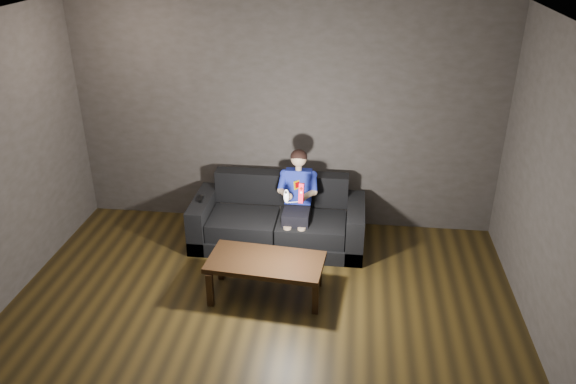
# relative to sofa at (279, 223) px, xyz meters

# --- Properties ---
(floor) EXTENTS (5.00, 5.00, 0.00)m
(floor) POSITION_rel_sofa_xyz_m (0.01, -1.94, -0.25)
(floor) COLOR black
(floor) RESTS_ON ground
(back_wall) EXTENTS (5.00, 0.04, 2.70)m
(back_wall) POSITION_rel_sofa_xyz_m (0.01, 0.56, 1.10)
(back_wall) COLOR #383430
(back_wall) RESTS_ON ground
(ceiling) EXTENTS (5.00, 5.00, 0.02)m
(ceiling) POSITION_rel_sofa_xyz_m (0.01, -1.94, 2.45)
(ceiling) COLOR white
(ceiling) RESTS_ON back_wall
(sofa) EXTENTS (1.96, 0.85, 0.76)m
(sofa) POSITION_rel_sofa_xyz_m (0.00, 0.00, 0.00)
(sofa) COLOR black
(sofa) RESTS_ON floor
(child) EXTENTS (0.44, 0.54, 1.08)m
(child) POSITION_rel_sofa_xyz_m (0.22, -0.05, 0.42)
(child) COLOR black
(child) RESTS_ON sofa
(wii_remote_red) EXTENTS (0.06, 0.08, 0.21)m
(wii_remote_red) POSITION_rel_sofa_xyz_m (0.31, -0.47, 0.63)
(wii_remote_red) COLOR red
(wii_remote_red) RESTS_ON child
(nunchuk_white) EXTENTS (0.08, 0.10, 0.15)m
(nunchuk_white) POSITION_rel_sofa_xyz_m (0.15, -0.46, 0.59)
(nunchuk_white) COLOR white
(nunchuk_white) RESTS_ON child
(wii_remote_black) EXTENTS (0.05, 0.15, 0.03)m
(wii_remote_black) POSITION_rel_sofa_xyz_m (-0.88, -0.07, 0.30)
(wii_remote_black) COLOR black
(wii_remote_black) RESTS_ON sofa
(coffee_table) EXTENTS (1.18, 0.66, 0.41)m
(coffee_table) POSITION_rel_sofa_xyz_m (0.02, -1.04, 0.11)
(coffee_table) COLOR black
(coffee_table) RESTS_ON floor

